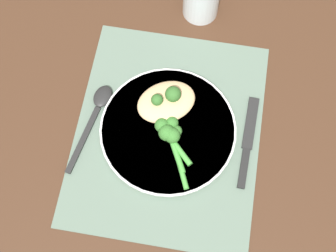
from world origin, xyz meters
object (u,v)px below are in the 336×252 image
plate (168,130)px  broccoli_stalk_front (171,137)px  broccoli_stalk_left (168,130)px  chicken_fillet (166,102)px  broccoli_stalk_rear (161,122)px  knife (248,143)px  spoon (98,107)px

plate → broccoli_stalk_front: broccoli_stalk_front is taller
broccoli_stalk_left → broccoli_stalk_front: bearing=-87.3°
chicken_fillet → broccoli_stalk_rear: chicken_fillet is taller
broccoli_stalk_rear → broccoli_stalk_front: size_ratio=0.95×
broccoli_stalk_front → chicken_fillet: bearing=83.0°
plate → knife: size_ratio=1.40×
broccoli_stalk_rear → spoon: 0.13m
broccoli_stalk_left → knife: (-0.01, 0.15, -0.02)m
chicken_fillet → spoon: 0.13m
broccoli_stalk_rear → broccoli_stalk_front: 0.04m
knife → spoon: size_ratio=0.97×
broccoli_stalk_rear → broccoli_stalk_left: 0.02m
plate → broccoli_stalk_rear: 0.02m
plate → spoon: (-0.03, -0.14, -0.00)m
broccoli_stalk_front → knife: broccoli_stalk_front is taller
broccoli_stalk_rear → spoon: broccoli_stalk_rear is taller
broccoli_stalk_rear → knife: 0.17m
chicken_fillet → broccoli_stalk_front: (0.07, 0.02, 0.00)m
plate → broccoli_stalk_front: 0.03m
plate → broccoli_stalk_front: (0.02, 0.01, 0.02)m
broccoli_stalk_left → broccoli_stalk_front: broccoli_stalk_front is taller
knife → broccoli_stalk_left: bearing=-174.8°
knife → plate: bearing=-177.3°
chicken_fillet → knife: size_ratio=0.76×
plate → broccoli_stalk_left: size_ratio=2.46×
broccoli_stalk_left → knife: broccoli_stalk_left is taller
broccoli_stalk_left → spoon: broccoli_stalk_left is taller
broccoli_stalk_rear → broccoli_stalk_front: bearing=-95.4°
plate → knife: (-0.00, 0.15, -0.01)m
broccoli_stalk_left → knife: size_ratio=0.57×
broccoli_stalk_front → spoon: size_ratio=0.62×
chicken_fillet → plate: bearing=13.4°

